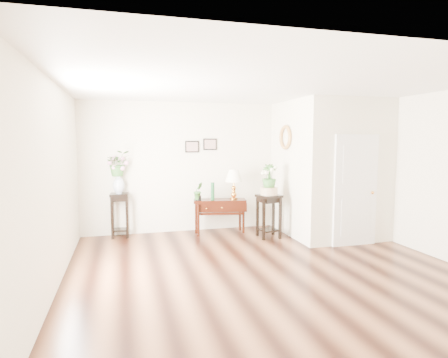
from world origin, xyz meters
name	(u,v)px	position (x,y,z in m)	size (l,w,h in m)	color
floor	(265,268)	(0.00, 0.00, 0.00)	(6.00, 5.50, 0.02)	brown
ceiling	(268,86)	(0.00, 0.00, 2.80)	(6.00, 5.50, 0.02)	white
wall_back	(221,167)	(0.00, 2.75, 1.40)	(6.00, 0.02, 2.80)	#F3E9CE
wall_front	(391,213)	(0.00, -2.75, 1.40)	(6.00, 0.02, 2.80)	#F3E9CE
wall_left	(53,186)	(-3.00, 0.00, 1.40)	(0.02, 5.50, 2.80)	#F3E9CE
wall_right	(428,174)	(3.00, 0.00, 1.40)	(0.02, 5.50, 2.80)	#F3E9CE
partition	(328,168)	(2.10, 1.77, 1.40)	(1.80, 1.95, 2.80)	#F3E9CE
door	(355,190)	(2.10, 0.78, 1.05)	(0.90, 0.05, 2.10)	white
art_print_left	(192,147)	(-0.65, 2.73, 1.85)	(0.30, 0.02, 0.25)	black
art_print_right	(210,144)	(-0.25, 2.73, 1.90)	(0.30, 0.02, 0.25)	black
wall_ornament	(285,137)	(1.16, 1.90, 2.05)	(0.51, 0.51, 0.07)	tan
console_table	(220,216)	(-0.14, 2.31, 0.37)	(1.10, 0.37, 0.74)	black
table_lamp	(234,183)	(0.17, 2.31, 1.09)	(0.36, 0.36, 0.64)	orange
green_vase	(213,192)	(-0.29, 2.31, 0.91)	(0.08, 0.08, 0.37)	#164623
potted_plant	(198,192)	(-0.60, 2.31, 0.92)	(0.20, 0.16, 0.36)	#33692A
plant_stand_a	(120,215)	(-2.20, 2.57, 0.45)	(0.35, 0.35, 0.91)	black
porcelain_vase	(119,182)	(-2.20, 2.57, 1.13)	(0.23, 0.23, 0.40)	silver
lily_arrangement	(118,161)	(-2.20, 2.57, 1.57)	(0.47, 0.41, 0.52)	#33692A
plant_stand_b	(269,216)	(0.75, 1.74, 0.44)	(0.42, 0.42, 0.88)	black
ceramic_bowl	(269,191)	(0.75, 1.74, 0.96)	(0.35, 0.35, 0.15)	#CBB58D
narcissus	(269,176)	(0.75, 1.74, 1.26)	(0.29, 0.29, 0.51)	#33692A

